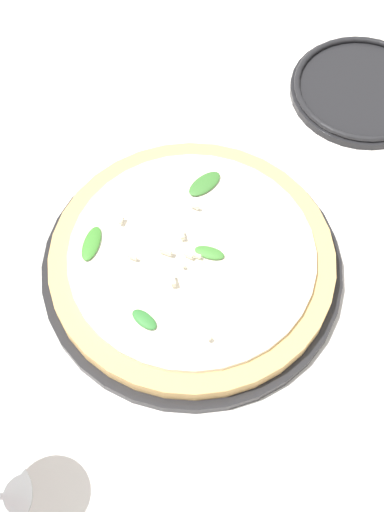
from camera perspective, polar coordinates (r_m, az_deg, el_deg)
name	(u,v)px	position (r m, az deg, el deg)	size (l,w,h in m)	color
ground_plane	(165,280)	(0.80, -2.20, -1.97)	(6.00, 6.00, 0.00)	silver
pizza_arugula_main	(192,262)	(0.79, -0.01, -0.47)	(0.34, 0.34, 0.05)	black
side_plate_white	(363,89)	(0.98, 13.50, 12.83)	(0.19, 0.19, 0.02)	black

